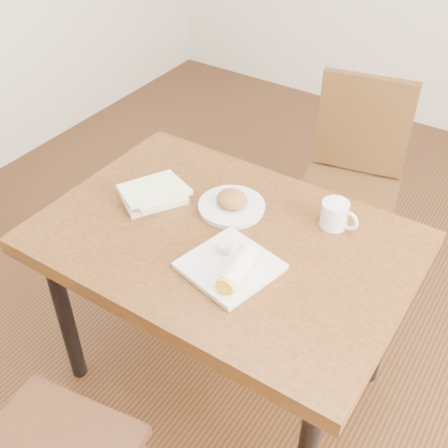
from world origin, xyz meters
The scene contains 7 objects.
ground centered at (0.00, 0.00, -0.01)m, with size 4.00×5.00×0.01m, color #472814.
table centered at (0.00, 0.00, 0.67)m, with size 1.21×0.84×0.75m.
chair_far centered at (0.11, 0.87, 0.55)m, with size 0.50×0.50×0.95m.
plate_scone centered at (-0.06, 0.13, 0.77)m, with size 0.23×0.23×0.07m.
coffee_mug centered at (0.28, 0.25, 0.80)m, with size 0.14×0.09×0.09m.
plate_burrito centered at (0.11, -0.13, 0.78)m, with size 0.31×0.31×0.09m.
book_stack centered at (-0.31, 0.03, 0.78)m, with size 0.24×0.26×0.06m.
Camera 1 is at (0.77, -1.17, 1.95)m, focal length 45.00 mm.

